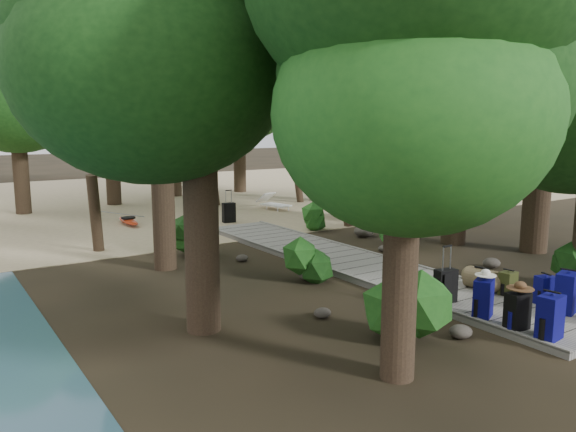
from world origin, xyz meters
TOP-DOWN VIEW (x-y plane):
  - ground at (0.00, 0.00)m, footprint 120.00×120.00m
  - sand_beach at (0.00, 16.00)m, footprint 40.00×22.00m
  - boardwalk at (0.00, 1.00)m, footprint 2.00×12.00m
  - backpack_left_a at (-0.73, -4.50)m, footprint 0.45×0.34m
  - backpack_left_b at (-0.77, -3.96)m, footprint 0.39×0.30m
  - backpack_left_c at (-0.73, -3.28)m, footprint 0.48×0.42m
  - backpack_right_b at (0.67, -3.96)m, footprint 0.51×0.42m
  - backpack_right_c at (0.80, -3.48)m, footprint 0.39×0.32m
  - backpack_right_d at (0.74, -2.74)m, footprint 0.35×0.27m
  - duffel_right_khaki at (0.63, -2.20)m, footprint 0.53×0.69m
  - suitcase_on_boardwalk at (-0.65, -2.38)m, footprint 0.44×0.29m
  - lone_suitcase_on_sand at (0.30, 8.03)m, footprint 0.46×0.30m
  - hat_brown at (-0.74, -3.97)m, footprint 0.43×0.43m
  - hat_white at (-0.72, -3.29)m, footprint 0.35×0.35m
  - kayak at (-2.78, 9.49)m, footprint 0.83×3.49m
  - sun_lounger at (3.24, 9.59)m, footprint 0.99×2.01m
  - tree_right_b at (5.06, -0.50)m, footprint 5.60×5.60m
  - tree_right_c at (4.09, 1.41)m, footprint 5.77×5.77m
  - tree_right_d at (5.46, 3.38)m, footprint 6.09×6.09m
  - tree_right_e at (4.35, 6.76)m, footprint 5.31×5.31m
  - tree_right_f at (6.73, 9.99)m, footprint 5.68×5.68m
  - tree_left_a at (-3.47, -3.99)m, footprint 3.98×3.98m
  - tree_left_b at (-4.88, -0.90)m, footprint 4.52×4.52m
  - tree_left_c at (-3.90, 3.28)m, footprint 4.34×4.34m
  - tree_back_a at (-1.69, 14.69)m, footprint 4.99×4.99m
  - tree_back_b at (1.57, 16.00)m, footprint 5.80×5.80m
  - tree_back_c at (4.98, 15.70)m, footprint 4.88×4.88m
  - tree_back_d at (-5.32, 14.15)m, footprint 4.90×4.90m
  - palm_right_a at (3.48, 5.45)m, footprint 4.94×4.94m
  - palm_right_b at (5.32, 11.14)m, footprint 4.14×4.14m
  - palm_right_c at (2.00, 12.17)m, footprint 4.53×4.53m
  - palm_left_a at (-4.93, 6.00)m, footprint 3.99×3.99m
  - rock_left_a at (-1.59, -3.53)m, footprint 0.39×0.35m
  - rock_left_b at (-2.86, -1.52)m, footprint 0.32×0.29m
  - rock_left_c at (-1.63, 0.57)m, footprint 0.53×0.48m
  - rock_left_d at (-2.03, 2.91)m, footprint 0.31×0.28m
  - rock_right_a at (1.92, -3.23)m, footprint 0.44×0.40m
  - rock_right_b at (2.63, -0.98)m, footprint 0.44×0.39m
  - rock_right_c at (1.66, 1.70)m, footprint 0.33×0.30m
  - rock_right_d at (2.58, 3.55)m, footprint 0.64×0.58m
  - shrub_left_a at (-2.40, -3.16)m, footprint 1.14×1.14m
  - shrub_left_b at (-1.76, 0.55)m, footprint 0.93×0.93m
  - shrub_left_c at (-2.90, 4.25)m, footprint 1.30×1.30m
  - shrub_right_a at (2.56, -2.84)m, footprint 1.06×1.06m
  - shrub_right_b at (2.53, 1.89)m, footprint 1.38×1.38m
  - shrub_right_c at (1.94, 5.31)m, footprint 0.88×0.88m

SIDE VIEW (x-z plane):
  - ground at x=0.00m, z-range 0.00..0.00m
  - sand_beach at x=0.00m, z-range 0.00..0.02m
  - boardwalk at x=0.00m, z-range 0.00..0.12m
  - rock_left_d at x=-2.03m, z-range 0.00..0.17m
  - rock_left_b at x=-2.86m, z-range 0.00..0.18m
  - rock_right_c at x=1.66m, z-range 0.00..0.18m
  - rock_left_a at x=-1.59m, z-range 0.00..0.21m
  - rock_right_b at x=2.63m, z-range 0.00..0.24m
  - rock_right_a at x=1.92m, z-range 0.00..0.24m
  - rock_left_c at x=-1.63m, z-range 0.00..0.29m
  - rock_right_d at x=2.58m, z-range 0.00..0.35m
  - kayak at x=-2.78m, z-range 0.02..0.37m
  - duffel_right_khaki at x=0.63m, z-range 0.12..0.53m
  - sun_lounger at x=3.24m, z-range 0.02..0.64m
  - lone_suitcase_on_sand at x=0.30m, z-range 0.02..0.70m
  - backpack_right_d at x=0.74m, z-range 0.12..0.62m
  - shrub_right_c at x=1.94m, z-range 0.00..0.79m
  - backpack_right_c at x=0.80m, z-range 0.12..0.70m
  - shrub_left_b at x=-1.76m, z-range 0.00..0.83m
  - suitcase_on_boardwalk at x=-0.65m, z-range 0.12..0.75m
  - backpack_left_b at x=-0.77m, z-range 0.12..0.79m
  - shrub_right_a at x=2.56m, z-range 0.00..0.95m
  - backpack_left_c at x=-0.73m, z-range 0.12..0.85m
  - backpack_left_a at x=-0.73m, z-range 0.12..0.89m
  - shrub_left_a at x=-2.40m, z-range 0.00..1.03m
  - backpack_right_b at x=0.67m, z-range 0.12..0.91m
  - shrub_left_c at x=-2.90m, z-range 0.00..1.17m
  - shrub_right_b at x=2.53m, z-range 0.00..1.24m
  - hat_brown at x=-0.74m, z-range 0.79..0.92m
  - hat_white at x=-0.72m, z-range 0.85..0.97m
  - palm_left_a at x=-4.93m, z-range 0.00..6.34m
  - tree_left_a at x=-3.47m, z-range 0.00..6.63m
  - palm_right_c at x=2.00m, z-range 0.00..7.20m
  - tree_left_c at x=-3.90m, z-range 0.00..7.56m
  - palm_right_b at x=5.32m, z-range 0.00..8.00m
  - tree_left_b at x=-4.88m, z-range 0.00..8.14m
  - tree_back_d at x=-5.32m, z-range 0.00..8.17m
  - palm_right_a at x=3.48m, z-range 0.00..8.42m
  - tree_back_a at x=-1.69m, z-range 0.00..8.63m
  - tree_back_c at x=4.98m, z-range 0.00..8.79m
  - tree_right_e at x=4.35m, z-range 0.00..9.55m
  - tree_right_c at x=4.09m, z-range 0.00..9.99m
  - tree_right_b at x=5.06m, z-range 0.00..10.00m
  - tree_right_f at x=6.73m, z-range 0.00..10.15m
  - tree_back_b at x=1.57m, z-range 0.00..10.35m
  - tree_right_d at x=5.46m, z-range 0.00..11.17m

